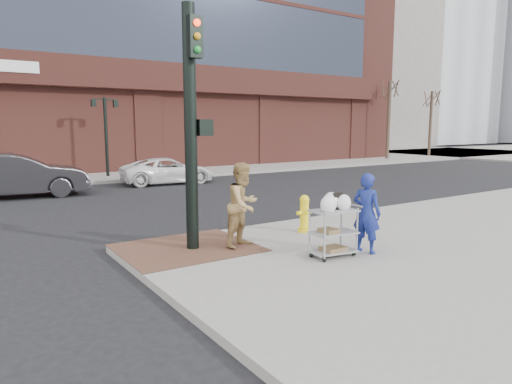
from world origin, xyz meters
TOP-DOWN VIEW (x-y plane):
  - ground at (0.00, 0.00)m, footprint 220.00×220.00m
  - sidewalk_far at (12.50, 32.00)m, footprint 65.00×36.00m
  - brick_curb_ramp at (-0.60, 0.90)m, footprint 2.80×2.40m
  - filler_block at (40.00, 38.00)m, footprint 14.00×20.00m
  - bare_tree_a at (24.00, 16.50)m, footprint 1.80×1.80m
  - bare_tree_b at (30.00, 17.00)m, footprint 1.80×1.80m
  - lamp_post at (2.00, 16.00)m, footprint 1.32×0.22m
  - traffic_signal_pole at (-0.48, 0.77)m, footprint 0.61×0.51m
  - woman_blue at (2.33, -1.45)m, footprint 0.55×0.69m
  - pedestrian_tan at (0.50, 0.36)m, footprint 1.08×0.98m
  - sedan_dark at (-2.64, 11.66)m, footprint 5.28×2.31m
  - minivan_white at (3.85, 12.47)m, footprint 4.60×2.50m
  - utility_cart at (1.56, -1.30)m, footprint 0.99×0.64m
  - fire_hydrant at (2.45, 0.67)m, footprint 0.43×0.30m

SIDE VIEW (x-z plane):
  - ground at x=0.00m, z-range 0.00..0.00m
  - sidewalk_far at x=12.50m, z-range 0.00..0.15m
  - brick_curb_ramp at x=-0.60m, z-range 0.15..0.16m
  - minivan_white at x=3.85m, z-range 0.00..1.22m
  - fire_hydrant at x=2.45m, z-range 0.16..1.08m
  - utility_cart at x=1.56m, z-range 0.09..1.37m
  - sedan_dark at x=-2.64m, z-range 0.00..1.69m
  - woman_blue at x=2.33m, z-range 0.15..1.80m
  - pedestrian_tan at x=0.50m, z-range 0.15..1.97m
  - lamp_post at x=2.00m, z-range 0.62..4.62m
  - traffic_signal_pole at x=-0.48m, z-range 0.33..5.33m
  - bare_tree_b at x=30.00m, z-range 2.44..9.14m
  - bare_tree_a at x=24.00m, z-range 2.67..9.87m
  - filler_block at x=40.00m, z-range 0.00..18.00m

